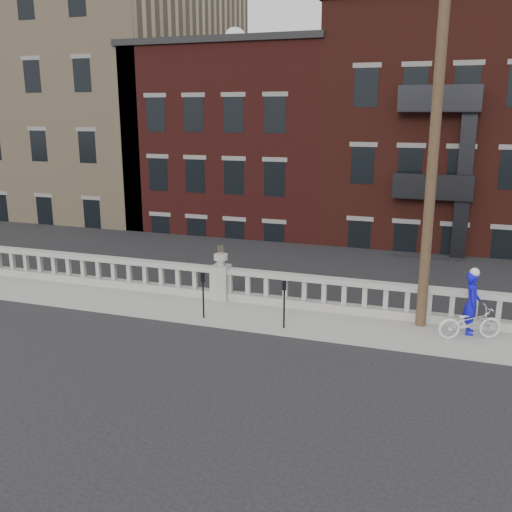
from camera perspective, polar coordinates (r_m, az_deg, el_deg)
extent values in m
plane|color=black|center=(15.14, -9.21, -9.27)|extent=(120.00, 120.00, 0.00)
cube|color=gray|center=(17.62, -4.65, -5.42)|extent=(32.00, 2.20, 0.15)
cube|color=gray|center=(18.38, -3.48, -3.89)|extent=(28.00, 0.34, 0.25)
cube|color=gray|center=(18.14, -3.52, -1.41)|extent=(28.00, 0.34, 0.16)
cube|color=gray|center=(18.25, -3.50, -2.62)|extent=(0.55, 0.55, 1.10)
cylinder|color=gray|center=(18.07, -3.54, -0.65)|extent=(0.24, 0.24, 0.20)
cylinder|color=gray|center=(18.03, -3.54, -0.10)|extent=(0.44, 0.44, 0.18)
cube|color=#605E59|center=(19.68, -2.97, -11.07)|extent=(36.00, 0.50, 5.15)
cube|color=black|center=(40.31, 8.57, -2.04)|extent=(80.00, 44.00, 0.50)
cube|color=#595651|center=(24.13, -3.72, -7.63)|extent=(16.00, 7.00, 4.00)
cube|color=#9C8565|center=(40.74, -17.10, 12.31)|extent=(18.00, 16.00, 20.00)
cube|color=#401412|center=(34.09, 0.47, 7.58)|extent=(10.00, 14.00, 14.00)
cube|color=black|center=(34.00, 0.50, 19.64)|extent=(10.30, 14.30, 0.30)
cube|color=#3D1610|center=(32.30, 17.72, 7.87)|extent=(10.00, 14.00, 15.50)
cube|color=black|center=(32.46, 18.86, 21.84)|extent=(10.30, 14.30, 0.30)
cylinder|color=#422D1E|center=(15.81, 17.37, 10.56)|extent=(0.28, 0.28, 10.00)
cylinder|color=black|center=(16.61, -5.29, -4.39)|extent=(0.05, 0.05, 1.10)
cube|color=black|center=(16.40, -5.34, -2.14)|extent=(0.10, 0.08, 0.26)
cube|color=black|center=(16.35, -5.41, -2.05)|extent=(0.06, 0.01, 0.08)
cylinder|color=black|center=(15.82, 2.82, -5.32)|extent=(0.05, 0.05, 1.10)
cube|color=black|center=(15.60, 2.85, -2.97)|extent=(0.10, 0.08, 0.26)
cube|color=black|center=(15.55, 2.81, -2.87)|extent=(0.06, 0.01, 0.08)
imported|color=silver|center=(16.15, 20.61, -6.24)|extent=(1.78, 1.19, 0.88)
imported|color=#0F0CC1|center=(16.38, 20.77, -4.40)|extent=(0.42, 0.63, 1.73)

